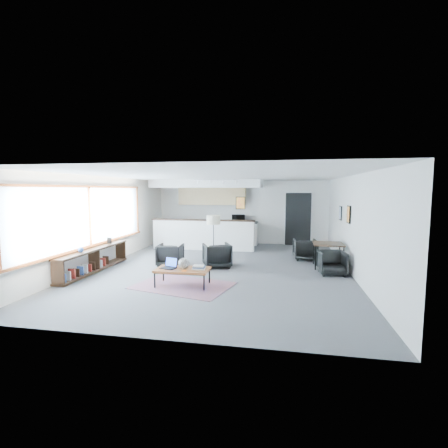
% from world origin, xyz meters
% --- Properties ---
extents(room, '(7.02, 9.02, 2.62)m').
position_xyz_m(room, '(0.00, 0.00, 1.30)').
color(room, '#4D4D4F').
rests_on(room, ground).
extents(window, '(0.10, 5.95, 1.66)m').
position_xyz_m(window, '(-3.46, -0.90, 1.46)').
color(window, '#8CBFFF').
rests_on(window, room).
extents(console, '(0.35, 3.00, 0.80)m').
position_xyz_m(console, '(-3.30, -1.05, 0.33)').
color(console, black).
rests_on(console, floor).
extents(kitchenette, '(4.20, 1.96, 2.60)m').
position_xyz_m(kitchenette, '(-1.20, 3.71, 1.38)').
color(kitchenette, white).
rests_on(kitchenette, floor).
extents(doorway, '(1.10, 0.12, 2.15)m').
position_xyz_m(doorway, '(2.30, 4.42, 1.07)').
color(doorway, black).
rests_on(doorway, room).
extents(track_light, '(1.60, 0.07, 0.15)m').
position_xyz_m(track_light, '(-0.59, 2.20, 2.53)').
color(track_light, silver).
rests_on(track_light, room).
extents(wall_art_lower, '(0.03, 0.38, 0.48)m').
position_xyz_m(wall_art_lower, '(3.47, 0.40, 1.55)').
color(wall_art_lower, black).
rests_on(wall_art_lower, room).
extents(wall_art_upper, '(0.03, 0.34, 0.44)m').
position_xyz_m(wall_art_upper, '(3.47, 1.70, 1.50)').
color(wall_art_upper, black).
rests_on(wall_art_upper, room).
extents(kilim_rug, '(2.43, 1.93, 0.01)m').
position_xyz_m(kilim_rug, '(-0.54, -1.82, 0.01)').
color(kilim_rug, brown).
rests_on(kilim_rug, floor).
extents(coffee_table, '(1.25, 0.69, 0.40)m').
position_xyz_m(coffee_table, '(-0.54, -1.82, 0.37)').
color(coffee_table, brown).
rests_on(coffee_table, floor).
extents(laptop, '(0.40, 0.36, 0.24)m').
position_xyz_m(laptop, '(-0.86, -1.80, 0.47)').
color(laptop, black).
rests_on(laptop, coffee_table).
extents(ceramic_pot, '(0.25, 0.25, 0.25)m').
position_xyz_m(ceramic_pot, '(-0.51, -1.81, 0.53)').
color(ceramic_pot, gray).
rests_on(ceramic_pot, coffee_table).
extents(book_stack, '(0.31, 0.25, 0.09)m').
position_xyz_m(book_stack, '(-0.16, -1.79, 0.45)').
color(book_stack, silver).
rests_on(book_stack, coffee_table).
extents(coaster, '(0.10, 0.10, 0.01)m').
position_xyz_m(coaster, '(-0.44, -2.02, 0.41)').
color(coaster, '#E5590C').
rests_on(coaster, coffee_table).
extents(armchair_left, '(0.75, 0.71, 0.71)m').
position_xyz_m(armchair_left, '(-1.50, 0.03, 0.36)').
color(armchair_left, black).
rests_on(armchair_left, floor).
extents(armchair_right, '(0.95, 0.93, 0.76)m').
position_xyz_m(armchair_right, '(-0.14, 0.14, 0.38)').
color(armchair_right, black).
rests_on(armchair_right, floor).
extents(floor_lamp, '(0.49, 0.49, 1.45)m').
position_xyz_m(floor_lamp, '(-0.36, 0.71, 1.26)').
color(floor_lamp, black).
rests_on(floor_lamp, floor).
extents(dining_table, '(0.84, 0.84, 0.70)m').
position_xyz_m(dining_table, '(3.00, 0.67, 0.64)').
color(dining_table, black).
rests_on(dining_table, floor).
extents(dining_chair_near, '(0.63, 0.59, 0.59)m').
position_xyz_m(dining_chair_near, '(3.00, -0.14, 0.29)').
color(dining_chair_near, black).
rests_on(dining_chair_near, floor).
extents(dining_chair_far, '(0.65, 0.61, 0.61)m').
position_xyz_m(dining_chair_far, '(2.42, 1.64, 0.31)').
color(dining_chair_far, black).
rests_on(dining_chair_far, floor).
extents(microwave, '(0.56, 0.37, 0.35)m').
position_xyz_m(microwave, '(-0.08, 4.15, 1.11)').
color(microwave, black).
rests_on(microwave, kitchenette).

